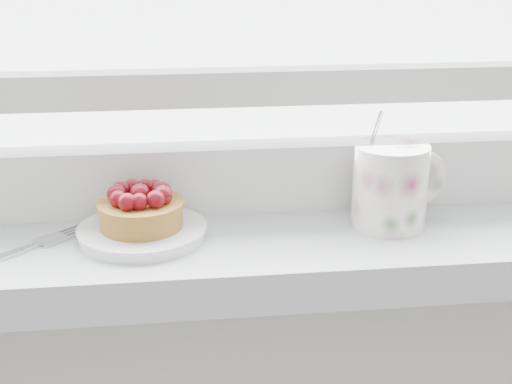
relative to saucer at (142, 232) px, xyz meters
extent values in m
cube|color=#B7BBBE|center=(0.07, 0.01, -0.03)|extent=(1.60, 0.20, 0.04)
cube|color=silver|center=(0.07, 0.08, 0.03)|extent=(1.30, 0.05, 0.07)
cube|color=silver|center=(0.07, 0.08, 0.12)|extent=(1.30, 0.04, 0.04)
cylinder|color=white|center=(0.00, 0.00, 0.00)|extent=(0.12, 0.12, 0.01)
cylinder|color=brown|center=(0.00, 0.00, 0.02)|extent=(0.08, 0.08, 0.03)
cylinder|color=brown|center=(0.00, 0.00, 0.03)|extent=(0.08, 0.08, 0.01)
sphere|color=#48080E|center=(0.00, 0.00, 0.04)|extent=(0.02, 0.02, 0.02)
sphere|color=#48080E|center=(0.02, 0.01, 0.04)|extent=(0.02, 0.02, 0.02)
sphere|color=#48080E|center=(0.01, 0.02, 0.04)|extent=(0.02, 0.02, 0.02)
sphere|color=#48080E|center=(0.00, 0.02, 0.04)|extent=(0.02, 0.02, 0.02)
sphere|color=#48080E|center=(-0.01, 0.02, 0.04)|extent=(0.02, 0.02, 0.02)
sphere|color=#48080E|center=(-0.02, 0.01, 0.04)|extent=(0.02, 0.02, 0.02)
sphere|color=#48080E|center=(-0.02, 0.00, 0.04)|extent=(0.02, 0.02, 0.02)
sphere|color=#48080E|center=(-0.02, -0.01, 0.04)|extent=(0.02, 0.02, 0.02)
sphere|color=#48080E|center=(-0.01, -0.02, 0.04)|extent=(0.02, 0.02, 0.02)
sphere|color=#48080E|center=(0.00, -0.02, 0.04)|extent=(0.02, 0.02, 0.02)
sphere|color=#48080E|center=(0.01, -0.02, 0.04)|extent=(0.02, 0.02, 0.02)
sphere|color=#48080E|center=(0.02, -0.01, 0.04)|extent=(0.02, 0.02, 0.02)
cylinder|color=white|center=(0.24, 0.00, 0.04)|extent=(0.09, 0.09, 0.08)
cylinder|color=black|center=(0.24, 0.00, 0.07)|extent=(0.06, 0.06, 0.01)
torus|color=white|center=(0.28, 0.02, 0.04)|extent=(0.06, 0.03, 0.06)
cylinder|color=silver|center=(0.23, 0.01, 0.09)|extent=(0.01, 0.02, 0.05)
cube|color=silver|center=(-0.10, -0.01, 0.00)|extent=(0.02, 0.02, 0.00)
cube|color=silver|center=(-0.09, 0.00, 0.00)|extent=(0.04, 0.04, 0.00)
cube|color=silver|center=(-0.06, 0.02, 0.00)|extent=(0.03, 0.02, 0.00)
cube|color=silver|center=(-0.06, 0.02, 0.00)|extent=(0.03, 0.02, 0.00)
cube|color=silver|center=(-0.07, 0.02, 0.00)|extent=(0.03, 0.02, 0.00)
cube|color=silver|center=(-0.07, 0.03, 0.00)|extent=(0.03, 0.02, 0.00)
camera|label=1|loc=(0.03, -0.64, 0.27)|focal=50.00mm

